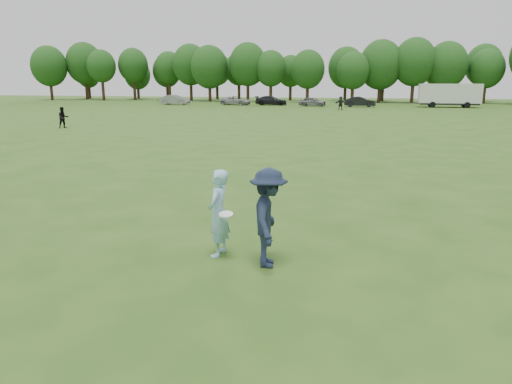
{
  "coord_description": "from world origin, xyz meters",
  "views": [
    {
      "loc": [
        2.23,
        -8.08,
        3.28
      ],
      "look_at": [
        -0.04,
        0.75,
        1.1
      ],
      "focal_mm": 32.0,
      "sensor_mm": 36.0,
      "label": 1
    }
  ],
  "objects_px": {
    "car_d": "(271,101)",
    "cargo_trailer": "(449,94)",
    "car_e": "(312,102)",
    "player_far_d": "(341,103)",
    "thrower": "(218,213)",
    "car_b": "(175,100)",
    "defender": "(268,218)",
    "player_far_a": "(63,118)",
    "car_c": "(236,101)",
    "car_f": "(360,102)"
  },
  "relations": [
    {
      "from": "car_d",
      "to": "cargo_trailer",
      "type": "relative_size",
      "value": 0.53
    },
    {
      "from": "car_e",
      "to": "player_far_d",
      "type": "bearing_deg",
      "value": -145.55
    },
    {
      "from": "thrower",
      "to": "player_far_d",
      "type": "bearing_deg",
      "value": -176.38
    },
    {
      "from": "car_b",
      "to": "car_e",
      "type": "bearing_deg",
      "value": -89.12
    },
    {
      "from": "thrower",
      "to": "cargo_trailer",
      "type": "distance_m",
      "value": 62.09
    },
    {
      "from": "defender",
      "to": "player_far_a",
      "type": "relative_size",
      "value": 1.16
    },
    {
      "from": "player_far_a",
      "to": "car_c",
      "type": "xyz_separation_m",
      "value": [
        1.64,
        38.75,
        -0.12
      ]
    },
    {
      "from": "defender",
      "to": "car_c",
      "type": "bearing_deg",
      "value": 7.19
    },
    {
      "from": "thrower",
      "to": "car_d",
      "type": "relative_size",
      "value": 0.36
    },
    {
      "from": "car_b",
      "to": "car_f",
      "type": "xyz_separation_m",
      "value": [
        28.09,
        0.22,
        -0.04
      ]
    },
    {
      "from": "car_e",
      "to": "cargo_trailer",
      "type": "height_order",
      "value": "cargo_trailer"
    },
    {
      "from": "thrower",
      "to": "car_d",
      "type": "distance_m",
      "value": 62.21
    },
    {
      "from": "thrower",
      "to": "car_f",
      "type": "height_order",
      "value": "thrower"
    },
    {
      "from": "defender",
      "to": "car_e",
      "type": "relative_size",
      "value": 0.47
    },
    {
      "from": "thrower",
      "to": "player_far_d",
      "type": "xyz_separation_m",
      "value": [
        -1.4,
        51.37,
        -0.02
      ]
    },
    {
      "from": "player_far_a",
      "to": "car_f",
      "type": "height_order",
      "value": "player_far_a"
    },
    {
      "from": "player_far_d",
      "to": "car_c",
      "type": "bearing_deg",
      "value": 128.48
    },
    {
      "from": "car_e",
      "to": "cargo_trailer",
      "type": "relative_size",
      "value": 0.43
    },
    {
      "from": "player_far_a",
      "to": "car_c",
      "type": "bearing_deg",
      "value": 35.11
    },
    {
      "from": "car_b",
      "to": "car_c",
      "type": "bearing_deg",
      "value": -80.94
    },
    {
      "from": "car_c",
      "to": "car_f",
      "type": "bearing_deg",
      "value": -86.57
    },
    {
      "from": "car_e",
      "to": "car_c",
      "type": "bearing_deg",
      "value": 89.05
    },
    {
      "from": "defender",
      "to": "car_c",
      "type": "height_order",
      "value": "defender"
    },
    {
      "from": "player_far_a",
      "to": "car_b",
      "type": "bearing_deg",
      "value": 49.31
    },
    {
      "from": "car_f",
      "to": "defender",
      "type": "bearing_deg",
      "value": 179.28
    },
    {
      "from": "player_far_a",
      "to": "car_f",
      "type": "xyz_separation_m",
      "value": [
        20.34,
        37.39,
        -0.07
      ]
    },
    {
      "from": "car_c",
      "to": "car_e",
      "type": "bearing_deg",
      "value": -87.52
    },
    {
      "from": "car_b",
      "to": "car_f",
      "type": "relative_size",
      "value": 1.05
    },
    {
      "from": "thrower",
      "to": "car_c",
      "type": "height_order",
      "value": "thrower"
    },
    {
      "from": "player_far_a",
      "to": "player_far_d",
      "type": "xyz_separation_m",
      "value": [
        18.2,
        29.77,
        0.05
      ]
    },
    {
      "from": "player_far_a",
      "to": "car_e",
      "type": "xyz_separation_m",
      "value": [
        13.58,
        37.68,
        -0.12
      ]
    },
    {
      "from": "car_f",
      "to": "car_e",
      "type": "bearing_deg",
      "value": 86.5
    },
    {
      "from": "player_far_a",
      "to": "car_b",
      "type": "xyz_separation_m",
      "value": [
        -7.75,
        37.16,
        -0.04
      ]
    },
    {
      "from": "player_far_d",
      "to": "defender",
      "type": "bearing_deg",
      "value": -110.35
    },
    {
      "from": "car_e",
      "to": "player_far_a",
      "type": "bearing_deg",
      "value": 164.34
    },
    {
      "from": "player_far_d",
      "to": "car_c",
      "type": "xyz_separation_m",
      "value": [
        -16.56,
        8.97,
        -0.17
      ]
    },
    {
      "from": "car_c",
      "to": "car_f",
      "type": "xyz_separation_m",
      "value": [
        18.7,
        -1.36,
        0.05
      ]
    },
    {
      "from": "car_e",
      "to": "car_f",
      "type": "height_order",
      "value": "car_f"
    },
    {
      "from": "player_far_a",
      "to": "player_far_d",
      "type": "height_order",
      "value": "player_far_d"
    },
    {
      "from": "defender",
      "to": "car_e",
      "type": "distance_m",
      "value": 59.95
    },
    {
      "from": "car_d",
      "to": "car_c",
      "type": "bearing_deg",
      "value": 94.42
    },
    {
      "from": "car_e",
      "to": "car_f",
      "type": "xyz_separation_m",
      "value": [
        6.76,
        -0.29,
        0.04
      ]
    },
    {
      "from": "player_far_a",
      "to": "cargo_trailer",
      "type": "xyz_separation_m",
      "value": [
        32.25,
        39.19,
        0.99
      ]
    },
    {
      "from": "player_far_d",
      "to": "car_c",
      "type": "height_order",
      "value": "player_far_d"
    },
    {
      "from": "thrower",
      "to": "car_b",
      "type": "relative_size",
      "value": 0.38
    },
    {
      "from": "thrower",
      "to": "defender",
      "type": "height_order",
      "value": "defender"
    },
    {
      "from": "defender",
      "to": "cargo_trailer",
      "type": "bearing_deg",
      "value": -20.98
    },
    {
      "from": "player_far_a",
      "to": "cargo_trailer",
      "type": "height_order",
      "value": "cargo_trailer"
    },
    {
      "from": "car_c",
      "to": "thrower",
      "type": "bearing_deg",
      "value": -155.83
    },
    {
      "from": "cargo_trailer",
      "to": "player_far_d",
      "type": "bearing_deg",
      "value": -146.18
    }
  ]
}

